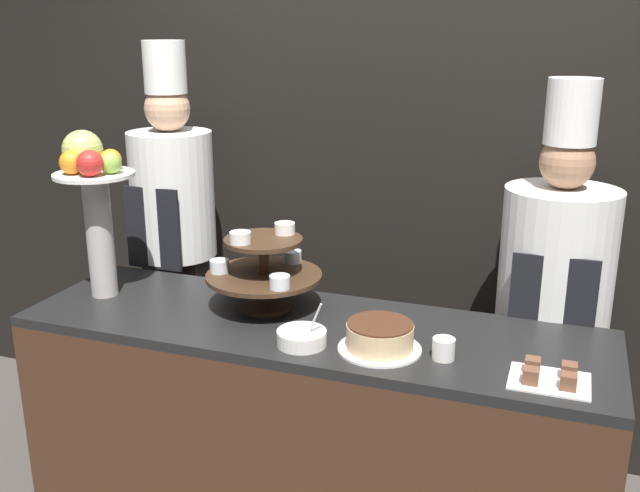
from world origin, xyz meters
TOP-DOWN VIEW (x-y plane):
  - wall_back at (0.00, 1.18)m, footprint 10.00×0.06m
  - buffet_counter at (0.00, 0.30)m, footprint 2.02×0.60m
  - tiered_stand at (-0.20, 0.38)m, footprint 0.42×0.42m
  - fruit_pedestal at (-0.85, 0.31)m, footprint 0.29×0.29m
  - cake_round at (0.28, 0.18)m, footprint 0.26×0.26m
  - cup_white at (0.48, 0.19)m, footprint 0.07×0.07m
  - cake_square_tray at (0.79, 0.14)m, footprint 0.23×0.17m
  - serving_bowl_near at (0.03, 0.13)m, footprint 0.16×0.16m
  - chef_left at (-0.82, 0.79)m, footprint 0.36×0.36m
  - chef_center_left at (0.78, 0.79)m, footprint 0.41×0.41m

SIDE VIEW (x-z plane):
  - buffet_counter at x=0.00m, z-range 0.00..0.88m
  - cake_square_tray at x=0.79m, z-range 0.87..0.92m
  - chef_center_left at x=0.78m, z-range 0.06..1.75m
  - serving_bowl_near at x=0.03m, z-range 0.83..0.98m
  - cup_white at x=0.48m, z-range 0.88..0.95m
  - cake_round at x=0.28m, z-range 0.88..0.97m
  - chef_left at x=-0.82m, z-range 0.10..1.90m
  - tiered_stand at x=-0.20m, z-range 0.88..1.19m
  - fruit_pedestal at x=-0.85m, z-range 0.98..1.59m
  - wall_back at x=0.00m, z-range 0.00..2.80m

